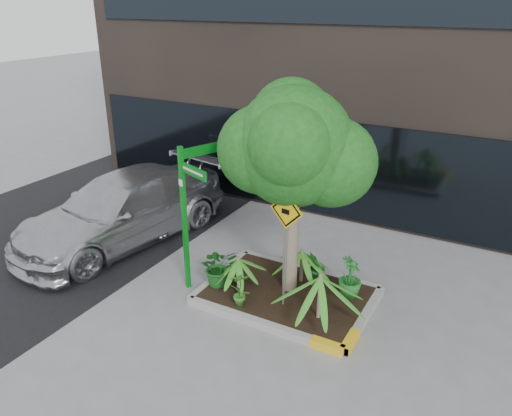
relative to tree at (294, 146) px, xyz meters
The scene contains 14 objects.
ground 3.16m from the tree, 109.14° to the right, with size 80.00×80.00×0.00m, color gray.
asphalt_road 7.37m from the tree, behind, with size 7.00×80.00×0.01m, color black.
planter 3.02m from the tree, 73.38° to the right, with size 3.35×2.36×0.15m.
tree is the anchor object (origin of this frame).
palm_front 2.40m from the tree, 36.58° to the right, with size 1.01×1.01×1.13m.
palm_left 2.54m from the tree, 151.60° to the right, with size 0.78×0.78×0.87m.
palm_back 2.31m from the tree, 74.35° to the left, with size 0.82×0.82×0.91m.
parked_car 5.21m from the tree, behind, with size 2.29×5.63×1.63m, color #BBBBC0.
shrub_a 2.93m from the tree, 155.79° to the right, with size 0.74×0.74×0.83m, color #1A5B1D.
shrub_b 2.82m from the tree, 14.00° to the left, with size 0.46×0.46×0.82m, color #217128.
shrub_c 2.85m from the tree, 118.19° to the right, with size 0.39×0.39×0.74m, color #347724.
shrub_d 2.65m from the tree, 43.28° to the left, with size 0.41×0.41×0.75m, color #1F6C26.
street_sign_post 2.38m from the tree, 158.31° to the right, with size 0.84×1.10×3.04m.
cattle_sign 1.53m from the tree, 74.50° to the right, with size 0.70×0.18×2.30m.
Camera 1 is at (3.79, -7.47, 5.61)m, focal length 35.00 mm.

